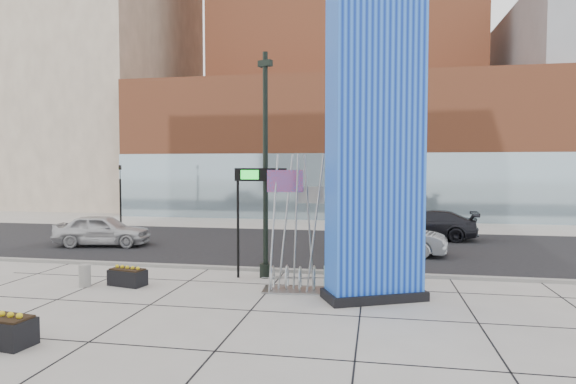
% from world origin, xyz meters
% --- Properties ---
extents(ground, '(160.00, 160.00, 0.00)m').
position_xyz_m(ground, '(0.00, 0.00, 0.00)').
color(ground, '#9E9991').
rests_on(ground, ground).
extents(street_asphalt, '(80.00, 12.00, 0.02)m').
position_xyz_m(street_asphalt, '(0.00, 10.00, 0.01)').
color(street_asphalt, black).
rests_on(street_asphalt, ground).
extents(curb_edge, '(80.00, 0.30, 0.12)m').
position_xyz_m(curb_edge, '(0.00, 4.00, 0.06)').
color(curb_edge, gray).
rests_on(curb_edge, ground).
extents(tower_podium, '(34.00, 10.00, 11.00)m').
position_xyz_m(tower_podium, '(1.00, 27.00, 5.50)').
color(tower_podium, '#9C4D2D').
rests_on(tower_podium, ground).
extents(tower_glass_front, '(34.00, 0.60, 5.00)m').
position_xyz_m(tower_glass_front, '(1.00, 22.20, 2.50)').
color(tower_glass_front, '#8CA5B2').
rests_on(tower_glass_front, ground).
extents(building_beige_left, '(18.00, 20.00, 34.00)m').
position_xyz_m(building_beige_left, '(-26.00, 34.00, 17.00)').
color(building_beige_left, gray).
rests_on(building_beige_left, ground).
extents(blue_pylon, '(3.27, 2.44, 9.95)m').
position_xyz_m(blue_pylon, '(4.36, 0.80, 4.81)').
color(blue_pylon, '#0B2BAB').
rests_on(blue_pylon, ground).
extents(lamp_post, '(0.55, 0.44, 8.03)m').
position_xyz_m(lamp_post, '(0.50, 3.00, 3.29)').
color(lamp_post, black).
rests_on(lamp_post, ground).
extents(public_art_sculpture, '(2.01, 1.12, 4.41)m').
position_xyz_m(public_art_sculpture, '(1.82, 1.31, 1.16)').
color(public_art_sculpture, '#A7AAAC').
rests_on(public_art_sculpture, ground).
extents(concrete_bollard, '(0.38, 0.38, 0.74)m').
position_xyz_m(concrete_bollard, '(-5.12, 0.60, 0.37)').
color(concrete_bollard, gray).
rests_on(concrete_bollard, ground).
extents(overhead_street_sign, '(1.86, 0.20, 3.94)m').
position_xyz_m(overhead_street_sign, '(0.20, 2.80, 3.38)').
color(overhead_street_sign, black).
rests_on(overhead_street_sign, ground).
extents(round_planter_east, '(1.02, 1.02, 2.55)m').
position_xyz_m(round_planter_east, '(4.60, 3.60, 1.21)').
color(round_planter_east, '#8CBDBC').
rests_on(round_planter_east, ground).
extents(round_planter_mid, '(0.99, 0.99, 2.48)m').
position_xyz_m(round_planter_mid, '(3.20, 2.03, 1.17)').
color(round_planter_mid, '#8CBDBC').
rests_on(round_planter_mid, ground).
extents(round_planter_west, '(1.04, 1.04, 2.59)m').
position_xyz_m(round_planter_west, '(3.38, 3.60, 1.23)').
color(round_planter_west, '#8CBDBC').
rests_on(round_planter_west, ground).
extents(box_planter_north, '(1.34, 0.87, 0.68)m').
position_xyz_m(box_planter_north, '(-3.80, 1.00, 0.31)').
color(box_planter_north, black).
rests_on(box_planter_north, ground).
extents(box_planter_south, '(1.50, 0.89, 0.78)m').
position_xyz_m(box_planter_south, '(-3.80, -4.50, 0.36)').
color(box_planter_south, black).
rests_on(box_planter_south, ground).
extents(car_white_west, '(4.88, 2.60, 1.58)m').
position_xyz_m(car_white_west, '(-9.12, 8.20, 0.79)').
color(car_white_west, silver).
rests_on(car_white_west, ground).
extents(car_silver_mid, '(4.92, 2.47, 1.55)m').
position_xyz_m(car_silver_mid, '(5.18, 8.50, 0.77)').
color(car_silver_mid, '#969A9D').
rests_on(car_silver_mid, ground).
extents(car_dark_east, '(5.71, 2.75, 1.60)m').
position_xyz_m(car_dark_east, '(7.03, 13.43, 0.80)').
color(car_dark_east, black).
rests_on(car_dark_east, ground).
extents(traffic_signal, '(0.15, 0.18, 4.10)m').
position_xyz_m(traffic_signal, '(-12.00, 15.00, 2.30)').
color(traffic_signal, black).
rests_on(traffic_signal, ground).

